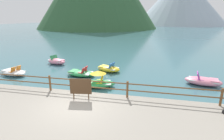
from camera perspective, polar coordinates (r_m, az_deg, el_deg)
ground_plane at (r=48.05m, az=8.18°, el=10.64°), size 200.00×200.00×0.00m
promenade_dock at (r=7.94m, az=-17.61°, el=-19.26°), size 28.00×8.00×0.40m
dock_railing at (r=10.57m, az=-8.01°, el=-4.52°), size 23.92×0.12×0.95m
sign_board at (r=9.87m, az=-9.93°, el=-5.25°), size 1.17×0.22×1.19m
pedal_boat_0 at (r=19.64m, az=-17.22°, el=2.70°), size 2.48×1.82×0.91m
pedal_boat_1 at (r=14.59m, az=27.03°, el=-3.12°), size 2.70×1.74×0.89m
pedal_boat_2 at (r=15.23m, az=-9.96°, el=-0.97°), size 2.58×1.57×0.81m
pedal_boat_3 at (r=17.29m, az=-28.86°, el=-0.65°), size 2.64×1.74×0.83m
pedal_boat_4 at (r=16.21m, az=-1.18°, el=0.47°), size 2.46×1.85×0.85m
pedal_boat_5 at (r=12.63m, az=-4.93°, el=-3.82°), size 2.78×1.81×1.20m
distant_peak at (r=123.58m, az=21.06°, el=20.09°), size 54.01×54.01×29.54m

